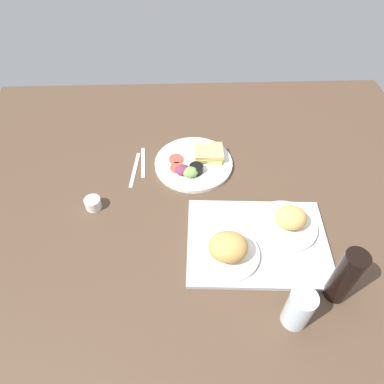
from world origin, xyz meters
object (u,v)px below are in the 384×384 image
Objects in this scene: serving_tray at (257,242)px; fork at (143,162)px; plate_with_salad at (195,163)px; espresso_cup at (93,203)px; soda_bottle at (345,277)px; bread_plate_near at (288,222)px; bread_plate_far at (228,249)px; knife at (135,169)px; drinking_glass at (299,309)px.

fork is at bearing -45.05° from serving_tray.
plate_with_salad reaches higher than espresso_cup.
serving_tray is at bearing -42.56° from soda_bottle.
bread_plate_far is (20.79, 10.49, 1.04)cm from bread_plate_near.
serving_tray is 28.35cm from soda_bottle.
plate_with_salad is 23.74cm from knife.
drinking_glass is 2.45× the size of espresso_cup.
serving_tray is at bearing -76.44° from drinking_glass.
drinking_glass is at bearing 27.43° from soda_bottle.
fork and knife have the same top height.
bread_plate_far is at bearing -50.31° from drinking_glass.
bread_plate_near is 60.89cm from knife.
espresso_cup is at bearing -30.05° from knife.
bread_plate_far is 1.40× the size of drinking_glass.
soda_bottle is at bearing 111.73° from bread_plate_near.
bread_plate_near reaches higher than fork.
knife is (61.93, -53.38, -9.93)cm from soda_bottle.
bread_plate_near is 30.65cm from drinking_glass.
fork is (28.90, -44.71, -5.26)cm from bread_plate_far.
soda_bottle is 82.36cm from knife.
fork is (39.22, -39.29, -0.55)cm from serving_tray.
plate_with_salad is at bearing -47.60° from bread_plate_near.
bread_plate_far reaches higher than knife.
plate_with_salad is at bearing -78.96° from bread_plate_far.
bread_plate_near is 23.31cm from bread_plate_far.
knife is (42.22, -35.29, -0.55)cm from serving_tray.
knife is at bearing 3.86° from plate_with_salad.
espresso_cup is at bearing -39.33° from fork.
fork is at bearing -54.91° from drinking_glass.
bread_plate_near is at bearing -154.19° from serving_tray.
plate_with_salad is at bearing -68.34° from drinking_glass.
bread_plate_near is 1.06× the size of bread_plate_far.
soda_bottle is at bearing 42.05° from fork.
bread_plate_far is 1.13× the size of fork.
drinking_glass is 79.06cm from fork.
knife is at bearing -40.76° from soda_bottle.
bread_plate_near is 1.20× the size of fork.
soda_bottle is 3.64× the size of espresso_cup.
knife is at bearing -125.34° from espresso_cup.
soda_bottle reaches higher than fork.
plate_with_salad is at bearing 79.65° from fork.
soda_bottle is 1.07× the size of knife.
bread_plate_near is 1.08× the size of knife.
serving_tray is 2.65× the size of fork.
plate_with_salad is 41.62cm from espresso_cup.
serving_tray is at bearing 162.84° from espresso_cup.
knife is at bearing -40.58° from fork.
soda_bottle is 83.10cm from espresso_cup.
serving_tray is at bearing 116.73° from plate_with_salad.
knife is (52.70, -30.22, -4.21)cm from bread_plate_near.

